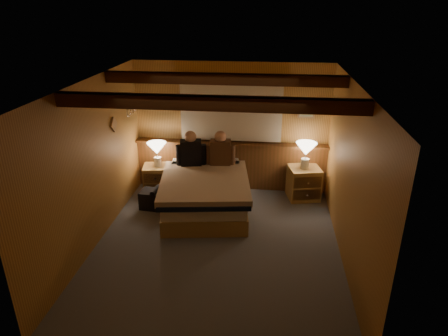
% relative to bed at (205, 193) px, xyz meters
% --- Properties ---
extents(floor, '(4.20, 4.20, 0.00)m').
position_rel_bed_xyz_m(floor, '(0.34, -1.06, -0.33)').
color(floor, slate).
rests_on(floor, ground).
extents(ceiling, '(4.20, 4.20, 0.00)m').
position_rel_bed_xyz_m(ceiling, '(0.34, -1.06, 2.07)').
color(ceiling, tan).
rests_on(ceiling, wall_back).
extents(wall_back, '(3.60, 0.00, 3.60)m').
position_rel_bed_xyz_m(wall_back, '(0.34, 1.04, 0.87)').
color(wall_back, '#B88A42').
rests_on(wall_back, floor).
extents(wall_left, '(0.00, 4.20, 4.20)m').
position_rel_bed_xyz_m(wall_left, '(-1.46, -1.06, 0.87)').
color(wall_left, '#B88A42').
rests_on(wall_left, floor).
extents(wall_right, '(0.00, 4.20, 4.20)m').
position_rel_bed_xyz_m(wall_right, '(2.14, -1.06, 0.87)').
color(wall_right, '#B88A42').
rests_on(wall_right, floor).
extents(wall_front, '(3.60, 0.00, 3.60)m').
position_rel_bed_xyz_m(wall_front, '(0.34, -3.16, 0.87)').
color(wall_front, '#B88A42').
rests_on(wall_front, floor).
extents(wainscot, '(3.60, 0.23, 0.94)m').
position_rel_bed_xyz_m(wainscot, '(0.34, 0.98, 0.16)').
color(wainscot, brown).
rests_on(wainscot, wall_back).
extents(curtain_window, '(2.18, 0.09, 1.11)m').
position_rel_bed_xyz_m(curtain_window, '(0.34, 0.97, 1.19)').
color(curtain_window, '#3F250F').
rests_on(curtain_window, wall_back).
extents(ceiling_beams, '(3.60, 1.65, 0.16)m').
position_rel_bed_xyz_m(ceiling_beams, '(0.34, -0.91, 1.98)').
color(ceiling_beams, '#3F250F').
rests_on(ceiling_beams, ceiling).
extents(coat_rail, '(0.05, 0.55, 0.24)m').
position_rel_bed_xyz_m(coat_rail, '(-1.38, 0.52, 1.34)').
color(coat_rail, silver).
rests_on(coat_rail, wall_left).
extents(framed_print, '(0.30, 0.04, 0.25)m').
position_rel_bed_xyz_m(framed_print, '(1.69, 1.02, 1.22)').
color(framed_print, '#A17950').
rests_on(framed_print, wall_back).
extents(bed, '(1.67, 2.03, 0.63)m').
position_rel_bed_xyz_m(bed, '(0.00, 0.00, 0.00)').
color(bed, tan).
rests_on(bed, floor).
extents(nightstand_left, '(0.54, 0.50, 0.52)m').
position_rel_bed_xyz_m(nightstand_left, '(-1.02, 0.63, -0.07)').
color(nightstand_left, tan).
rests_on(nightstand_left, floor).
extents(nightstand_right, '(0.63, 0.59, 0.60)m').
position_rel_bed_xyz_m(nightstand_right, '(1.72, 0.67, -0.03)').
color(nightstand_right, tan).
rests_on(nightstand_right, floor).
extents(lamp_left, '(0.35, 0.35, 0.46)m').
position_rel_bed_xyz_m(lamp_left, '(-0.99, 0.63, 0.52)').
color(lamp_left, silver).
rests_on(lamp_left, nightstand_left).
extents(lamp_right, '(0.37, 0.37, 0.48)m').
position_rel_bed_xyz_m(lamp_right, '(1.71, 0.66, 0.61)').
color(lamp_right, silver).
rests_on(lamp_right, nightstand_right).
extents(person_left, '(0.54, 0.28, 0.66)m').
position_rel_bed_xyz_m(person_left, '(-0.33, 0.52, 0.56)').
color(person_left, black).
rests_on(person_left, bed).
extents(person_right, '(0.53, 0.24, 0.65)m').
position_rel_bed_xyz_m(person_right, '(0.19, 0.61, 0.56)').
color(person_right, '#523420').
rests_on(person_right, bed).
extents(duffel_bag, '(0.57, 0.38, 0.39)m').
position_rel_bed_xyz_m(duffel_bag, '(-0.87, -0.02, -0.16)').
color(duffel_bag, black).
rests_on(duffel_bag, floor).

